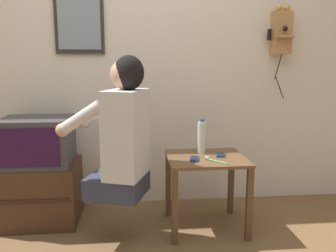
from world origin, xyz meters
TOP-DOWN VIEW (x-y plane):
  - wall_back at (0.00, 1.09)m, footprint 6.80×0.05m
  - side_table at (0.44, 0.52)m, footprint 0.56×0.51m
  - person at (-0.15, 0.38)m, footprint 0.61×0.52m
  - tv_stand at (-0.79, 0.75)m, footprint 0.56×0.48m
  - television at (-0.79, 0.73)m, footprint 0.50×0.43m
  - wall_phone_antique at (1.15, 1.00)m, footprint 0.19×0.19m
  - framed_picture at (-0.49, 1.05)m, footprint 0.38×0.03m
  - cell_phone_held at (0.34, 0.45)m, footprint 0.08×0.13m
  - cell_phone_spare at (0.55, 0.54)m, footprint 0.09×0.14m
  - water_bottle at (0.42, 0.63)m, footprint 0.06×0.06m
  - toothbrush at (0.47, 0.39)m, footprint 0.13×0.15m

SIDE VIEW (x-z plane):
  - tv_stand at x=-0.79m, z-range 0.00..0.45m
  - side_table at x=0.44m, z-range 0.16..0.70m
  - cell_phone_held at x=0.34m, z-range 0.54..0.55m
  - cell_phone_spare at x=0.55m, z-range 0.54..0.55m
  - toothbrush at x=0.47m, z-range 0.53..0.55m
  - television at x=-0.79m, z-range 0.45..0.80m
  - water_bottle at x=0.42m, z-range 0.53..0.79m
  - person at x=-0.15m, z-range 0.29..1.22m
  - wall_back at x=0.00m, z-range 0.00..2.55m
  - wall_phone_antique at x=1.15m, z-range 1.07..1.84m
  - framed_picture at x=-0.49m, z-range 1.27..1.77m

